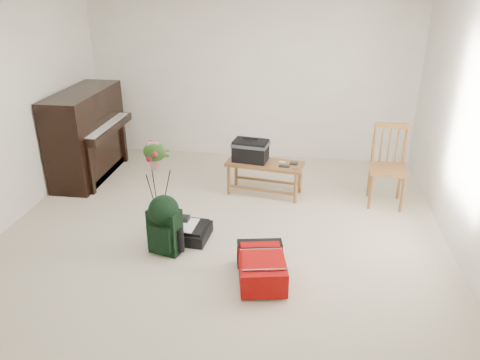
% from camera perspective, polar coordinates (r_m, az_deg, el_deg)
% --- Properties ---
extents(floor, '(5.00, 5.50, 0.01)m').
position_cam_1_polar(floor, '(5.21, -2.62, -7.70)').
color(floor, beige).
rests_on(floor, ground).
extents(ceiling, '(5.00, 5.50, 0.01)m').
position_cam_1_polar(ceiling, '(4.44, -3.26, 20.90)').
color(ceiling, white).
rests_on(ceiling, wall_back).
extents(wall_back, '(5.00, 0.04, 2.50)m').
position_cam_1_polar(wall_back, '(7.31, 1.27, 12.28)').
color(wall_back, white).
rests_on(wall_back, floor).
extents(piano, '(0.71, 1.50, 1.25)m').
position_cam_1_polar(piano, '(7.02, -18.08, 5.09)').
color(piano, black).
rests_on(piano, floor).
extents(bench, '(1.05, 0.55, 0.77)m').
position_cam_1_polar(bench, '(6.13, 1.80, 3.06)').
color(bench, '#935B30').
rests_on(bench, floor).
extents(dining_chair, '(0.47, 0.47, 1.02)m').
position_cam_1_polar(dining_chair, '(6.17, 17.54, 1.56)').
color(dining_chair, '#935B30').
rests_on(dining_chair, floor).
extents(red_suitcase, '(0.55, 0.72, 0.28)m').
position_cam_1_polar(red_suitcase, '(4.61, 2.72, -10.27)').
color(red_suitcase, '#BF0C08').
rests_on(red_suitcase, floor).
extents(black_duffel, '(0.57, 0.47, 0.23)m').
position_cam_1_polar(black_duffel, '(5.31, -6.78, -6.16)').
color(black_duffel, black).
rests_on(black_duffel, floor).
extents(green_backpack, '(0.37, 0.34, 0.65)m').
position_cam_1_polar(green_backpack, '(4.95, -9.20, -5.07)').
color(green_backpack, black).
rests_on(green_backpack, floor).
extents(flower_stand, '(0.36, 0.36, 1.05)m').
position_cam_1_polar(flower_stand, '(5.47, -10.09, -0.43)').
color(flower_stand, black).
rests_on(flower_stand, floor).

